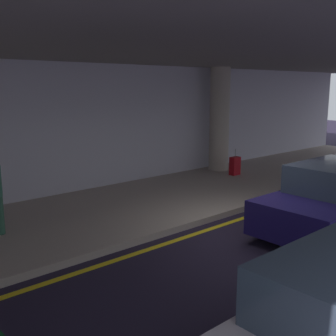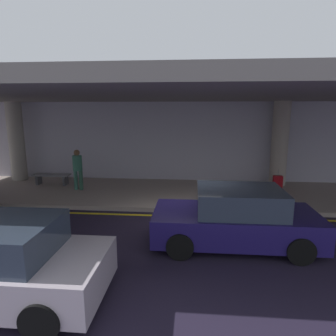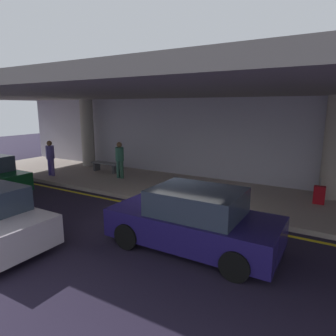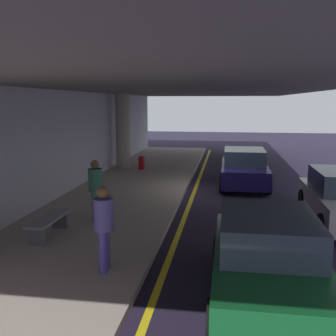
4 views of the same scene
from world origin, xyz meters
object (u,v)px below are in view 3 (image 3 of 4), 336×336
support_column_far_left (88,133)px  person_waiting_for_ride (120,158)px  bench_metal (106,165)px  traveler_with_luggage (50,156)px  support_column_left_mid (334,148)px  car_navy (194,220)px  suitcase_upright_primary (319,195)px

support_column_far_left → person_waiting_for_ride: bearing=-23.4°
bench_metal → traveler_with_luggage: bearing=-130.7°
support_column_far_left → support_column_left_mid: bearing=0.0°
support_column_left_mid → car_navy: (-2.65, -5.80, -1.26)m
person_waiting_for_ride → suitcase_upright_primary: person_waiting_for_ride is taller
car_navy → support_column_far_left: bearing=149.3°
traveler_with_luggage → person_waiting_for_ride: size_ratio=1.00×
support_column_far_left → support_column_left_mid: size_ratio=1.00×
support_column_far_left → bench_metal: (2.01, -0.84, -1.47)m
traveler_with_luggage → bench_metal: (1.68, 1.96, -0.61)m
car_navy → traveler_with_luggage: traveler_with_luggage is taller
support_column_far_left → support_column_left_mid: same height
support_column_far_left → person_waiting_for_ride: 3.92m
support_column_far_left → person_waiting_for_ride: size_ratio=2.17×
car_navy → bench_metal: car_navy is taller
support_column_left_mid → suitcase_upright_primary: 1.82m
support_column_left_mid → bench_metal: bearing=-175.2°
car_navy → bench_metal: 8.86m
person_waiting_for_ride → bench_metal: (-1.50, 0.68, -0.61)m
support_column_far_left → traveler_with_luggage: 2.94m
support_column_left_mid → traveler_with_luggage: support_column_left_mid is taller
person_waiting_for_ride → suitcase_upright_primary: bearing=163.1°
bench_metal → suitcase_upright_primary: bearing=-0.8°
traveler_with_luggage → suitcase_upright_primary: 11.58m
support_column_left_mid → support_column_far_left: bearing=180.0°
support_column_left_mid → person_waiting_for_ride: support_column_left_mid is taller
car_navy → person_waiting_for_ride: 7.25m
person_waiting_for_ride → bench_metal: 1.75m
bench_metal → support_column_left_mid: bearing=4.8°
traveler_with_luggage → bench_metal: size_ratio=1.05×
support_column_left_mid → suitcase_upright_primary: support_column_left_mid is taller
support_column_far_left → person_waiting_for_ride: (3.51, -1.52, -0.86)m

